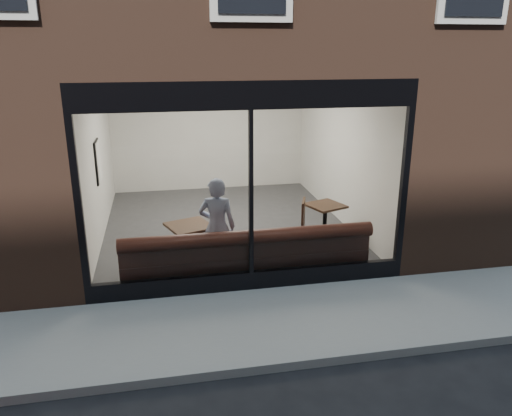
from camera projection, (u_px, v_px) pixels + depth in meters
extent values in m
plane|color=black|center=(283.00, 367.00, 5.96)|extent=(120.00, 120.00, 0.00)
cube|color=gray|center=(265.00, 323.00, 6.89)|extent=(40.00, 2.00, 0.01)
cube|color=gray|center=(284.00, 365.00, 5.89)|extent=(40.00, 0.10, 0.12)
cube|color=brown|center=(57.00, 134.00, 12.24)|extent=(2.50, 12.00, 3.20)
cube|color=brown|center=(346.00, 125.00, 13.62)|extent=(2.50, 12.00, 3.20)
cube|color=brown|center=(199.00, 114.00, 15.73)|extent=(5.00, 6.00, 3.20)
plane|color=#2D2D30|center=(226.00, 225.00, 10.62)|extent=(6.00, 6.00, 0.00)
plane|color=white|center=(223.00, 71.00, 9.64)|extent=(6.00, 6.00, 0.00)
plane|color=silver|center=(209.00, 129.00, 12.92)|extent=(5.00, 0.00, 5.00)
plane|color=silver|center=(97.00, 157.00, 9.68)|extent=(0.00, 6.00, 6.00)
plane|color=silver|center=(341.00, 148.00, 10.59)|extent=(0.00, 6.00, 6.00)
cube|color=black|center=(251.00, 280.00, 7.83)|extent=(5.00, 0.10, 0.30)
cube|color=black|center=(251.00, 95.00, 6.95)|extent=(5.00, 0.10, 0.40)
cube|color=black|center=(251.00, 195.00, 7.39)|extent=(0.06, 0.10, 2.50)
plane|color=white|center=(251.00, 195.00, 7.37)|extent=(4.80, 0.00, 4.80)
cube|color=#341512|center=(247.00, 265.00, 8.18)|extent=(4.00, 0.55, 0.45)
imported|color=#909FC5|center=(217.00, 227.00, 8.18)|extent=(0.68, 0.53, 1.66)
cube|color=black|center=(189.00, 226.00, 8.46)|extent=(0.89, 0.89, 0.04)
cube|color=black|center=(325.00, 206.00, 9.56)|extent=(0.81, 0.81, 0.04)
cube|color=black|center=(292.00, 236.00, 9.42)|extent=(0.60, 0.60, 0.04)
cube|color=white|center=(99.00, 161.00, 9.54)|extent=(0.02, 0.57, 0.76)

